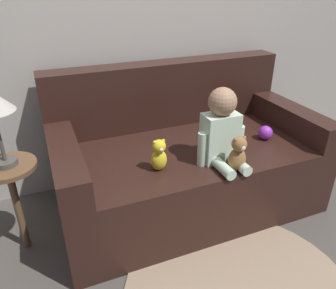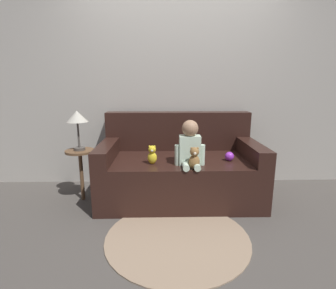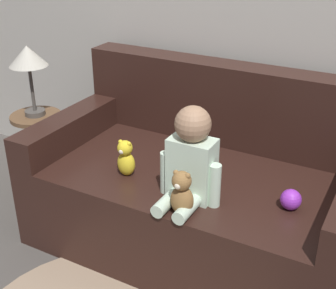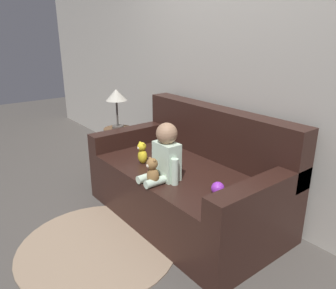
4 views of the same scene
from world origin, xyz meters
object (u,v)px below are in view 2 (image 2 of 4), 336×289
teddy_bear_brown (194,158)px  side_table (78,133)px  person_baby (190,146)px  plush_toy_side (152,155)px  couch (179,169)px  toy_ball (229,156)px

teddy_bear_brown → side_table: 1.25m
person_baby → plush_toy_side: (-0.37, 0.04, -0.10)m
side_table → couch: bearing=4.0°
teddy_bear_brown → toy_ball: 0.49m
plush_toy_side → couch: bearing=44.3°
toy_ball → side_table: (-1.58, 0.11, 0.24)m
plush_toy_side → side_table: 0.83m
person_baby → plush_toy_side: person_baby is taller
toy_ball → side_table: size_ratio=0.10×
side_table → person_baby: bearing=-11.9°
couch → person_baby: size_ratio=3.85×
person_baby → toy_ball: bearing=17.0°
teddy_bear_brown → toy_ball: (0.40, 0.27, -0.06)m
person_baby → toy_ball: person_baby is taller
person_baby → plush_toy_side: bearing=174.5°
person_baby → side_table: bearing=168.1°
teddy_bear_brown → plush_toy_side: 0.44m
couch → person_baby: couch is taller
plush_toy_side → toy_ball: 0.81m
couch → teddy_bear_brown: (0.11, -0.46, 0.25)m
side_table → teddy_bear_brown: bearing=-17.9°
toy_ball → side_table: side_table is taller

